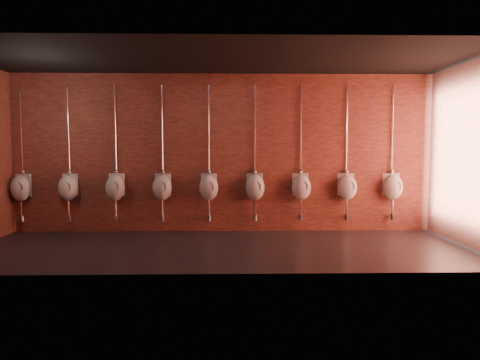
# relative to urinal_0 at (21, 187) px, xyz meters

# --- Properties ---
(ground) EXTENTS (8.50, 8.50, 0.00)m
(ground) POSITION_rel_urinal_0_xyz_m (4.04, -1.36, -0.93)
(ground) COLOR black
(ground) RESTS_ON ground
(room_shell) EXTENTS (8.54, 3.04, 3.22)m
(room_shell) POSITION_rel_urinal_0_xyz_m (4.04, -1.36, 1.09)
(room_shell) COLOR black
(room_shell) RESTS_ON ground
(urinal_0) EXTENTS (0.45, 0.41, 2.72)m
(urinal_0) POSITION_rel_urinal_0_xyz_m (0.00, 0.00, 0.00)
(urinal_0) COLOR silver
(urinal_0) RESTS_ON ground
(urinal_1) EXTENTS (0.45, 0.41, 2.72)m
(urinal_1) POSITION_rel_urinal_0_xyz_m (0.94, 0.00, 0.00)
(urinal_1) COLOR silver
(urinal_1) RESTS_ON ground
(urinal_2) EXTENTS (0.45, 0.41, 2.72)m
(urinal_2) POSITION_rel_urinal_0_xyz_m (1.87, 0.00, 0.00)
(urinal_2) COLOR silver
(urinal_2) RESTS_ON ground
(urinal_3) EXTENTS (0.45, 0.41, 2.72)m
(urinal_3) POSITION_rel_urinal_0_xyz_m (2.81, 0.00, 0.00)
(urinal_3) COLOR silver
(urinal_3) RESTS_ON ground
(urinal_4) EXTENTS (0.45, 0.41, 2.72)m
(urinal_4) POSITION_rel_urinal_0_xyz_m (3.74, 0.00, 0.00)
(urinal_4) COLOR silver
(urinal_4) RESTS_ON ground
(urinal_5) EXTENTS (0.45, 0.41, 2.72)m
(urinal_5) POSITION_rel_urinal_0_xyz_m (4.68, 0.00, 0.00)
(urinal_5) COLOR silver
(urinal_5) RESTS_ON ground
(urinal_6) EXTENTS (0.45, 0.41, 2.72)m
(urinal_6) POSITION_rel_urinal_0_xyz_m (5.61, 0.00, 0.00)
(urinal_6) COLOR silver
(urinal_6) RESTS_ON ground
(urinal_7) EXTENTS (0.45, 0.41, 2.72)m
(urinal_7) POSITION_rel_urinal_0_xyz_m (6.55, 0.00, 0.00)
(urinal_7) COLOR silver
(urinal_7) RESTS_ON ground
(urinal_8) EXTENTS (0.45, 0.41, 2.72)m
(urinal_8) POSITION_rel_urinal_0_xyz_m (7.48, 0.00, 0.00)
(urinal_8) COLOR silver
(urinal_8) RESTS_ON ground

